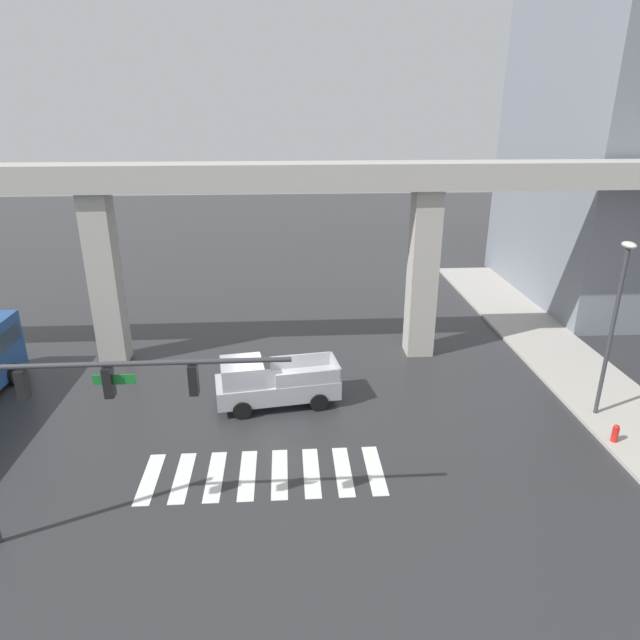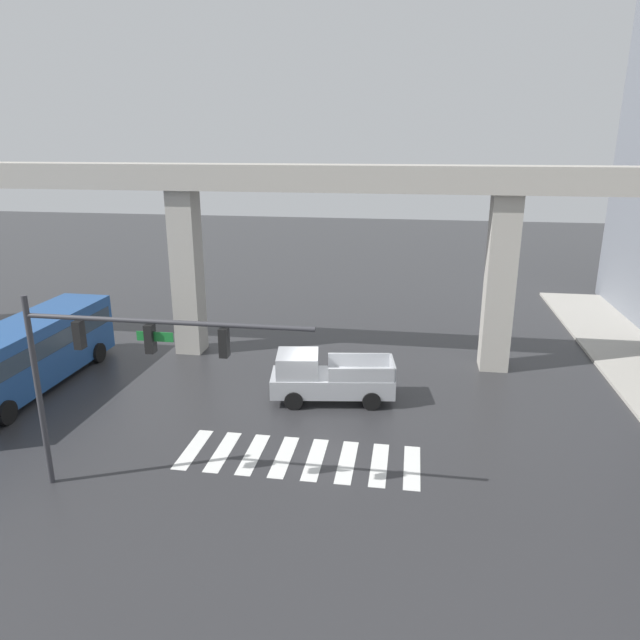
# 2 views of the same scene
# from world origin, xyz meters

# --- Properties ---
(ground_plane) EXTENTS (120.00, 120.00, 0.00)m
(ground_plane) POSITION_xyz_m (0.00, 0.00, 0.00)
(ground_plane) COLOR #2D2D30
(crosswalk_stripes) EXTENTS (8.25, 2.80, 0.01)m
(crosswalk_stripes) POSITION_xyz_m (0.00, -4.65, 0.01)
(crosswalk_stripes) COLOR silver
(crosswalk_stripes) RESTS_ON ground
(elevated_overpass) EXTENTS (59.42, 1.93, 9.45)m
(elevated_overpass) POSITION_xyz_m (0.00, 5.13, 8.05)
(elevated_overpass) COLOR #ADA89E
(elevated_overpass) RESTS_ON ground
(pickup_truck) EXTENTS (5.32, 2.63, 2.08)m
(pickup_truck) POSITION_xyz_m (0.17, 0.20, 0.99)
(pickup_truck) COLOR #A8AAAF
(pickup_truck) RESTS_ON ground
(city_bus) EXTENTS (2.89, 10.83, 2.99)m
(city_bus) POSITION_xyz_m (-12.85, -0.91, 1.72)
(city_bus) COLOR #234C8C
(city_bus) RESTS_ON ground
(traffic_signal_mast) EXTENTS (8.69, 0.32, 6.20)m
(traffic_signal_mast) POSITION_xyz_m (-4.93, -7.35, 4.55)
(traffic_signal_mast) COLOR #38383D
(traffic_signal_mast) RESTS_ON ground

